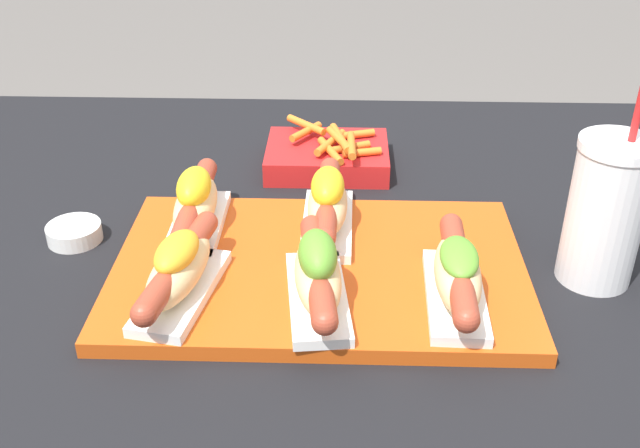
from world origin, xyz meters
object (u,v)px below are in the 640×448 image
hot_dog_0 (179,270)px  hot_dog_4 (328,204)px  serving_tray (319,269)px  sauce_bowl (74,232)px  hot_dog_1 (318,274)px  drink_cup (606,212)px  hot_dog_3 (196,204)px  hot_dog_2 (457,274)px  fries_basket (328,155)px

hot_dog_0 → hot_dog_4: hot_dog_4 is taller
serving_tray → sauce_bowl: (-0.31, 0.07, 0.00)m
hot_dog_1 → drink_cup: 0.33m
hot_dog_3 → sauce_bowl: 0.16m
sauce_bowl → drink_cup: 0.63m
hot_dog_1 → sauce_bowl: size_ratio=2.98×
hot_dog_2 → hot_dog_4: hot_dog_4 is taller
hot_dog_4 → fries_basket: bearing=91.1°
sauce_bowl → drink_cup: (0.62, -0.06, 0.07)m
hot_dog_0 → fries_basket: (0.15, 0.35, -0.03)m
hot_dog_3 → hot_dog_4: (0.16, 0.01, -0.00)m
hot_dog_2 → sauce_bowl: 0.47m
serving_tray → fries_basket: fries_basket is taller
serving_tray → drink_cup: bearing=1.5°
hot_dog_0 → sauce_bowl: 0.22m
hot_dog_0 → hot_dog_3: bearing=92.8°
sauce_bowl → drink_cup: size_ratio=0.29×
serving_tray → hot_dog_3: hot_dog_3 is taller
hot_dog_2 → sauce_bowl: bearing=163.3°
hot_dog_3 → drink_cup: bearing=-7.5°
hot_dog_3 → fries_basket: 0.27m
hot_dog_3 → sauce_bowl: bearing=-179.8°
serving_tray → hot_dog_0: (-0.15, -0.07, 0.04)m
drink_cup → hot_dog_1: bearing=-165.2°
hot_dog_2 → sauce_bowl: size_ratio=2.99×
hot_dog_1 → drink_cup: size_ratio=0.87×
serving_tray → drink_cup: drink_cup is taller
hot_dog_4 → hot_dog_1: bearing=-92.6°
serving_tray → hot_dog_3: size_ratio=2.34×
drink_cup → fries_basket: bearing=138.4°
fries_basket → sauce_bowl: bearing=-145.3°
fries_basket → hot_dog_3: bearing=-125.9°
sauce_bowl → fries_basket: fries_basket is taller
serving_tray → drink_cup: (0.31, 0.01, 0.08)m
hot_dog_1 → serving_tray: bearing=90.4°
hot_dog_1 → hot_dog_3: size_ratio=0.99×
hot_dog_3 → fries_basket: bearing=54.1°
serving_tray → fries_basket: (0.00, 0.28, 0.01)m
serving_tray → hot_dog_3: bearing=155.4°
hot_dog_1 → hot_dog_3: bearing=136.6°
hot_dog_0 → hot_dog_2: 0.29m
hot_dog_3 → hot_dog_2: bearing=-24.5°
hot_dog_0 → sauce_bowl: bearing=139.5°
hot_dog_0 → fries_basket: size_ratio=1.12×
hot_dog_4 → hot_dog_2: bearing=-45.9°
hot_dog_2 → sauce_bowl: (-0.45, 0.14, -0.04)m
sauce_bowl → fries_basket: (0.31, 0.22, 0.01)m
hot_dog_4 → drink_cup: 0.32m
hot_dog_1 → hot_dog_3: 0.21m
hot_dog_0 → hot_dog_4: size_ratio=0.99×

